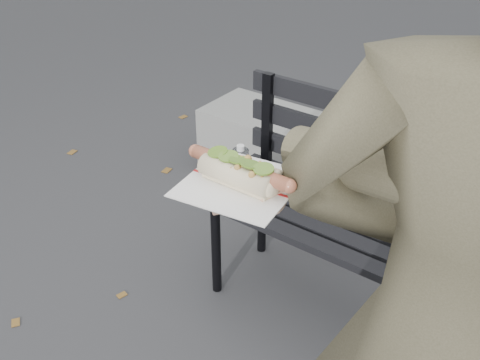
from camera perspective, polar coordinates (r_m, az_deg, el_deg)
name	(u,v)px	position (r m, az deg, el deg)	size (l,w,h in m)	color
park_bench	(399,217)	(2.09, 15.82, -3.67)	(1.50, 0.44, 0.88)	black
concrete_block	(306,159)	(3.04, 6.74, 2.09)	(1.20, 0.40, 0.40)	slate
person	(452,341)	(1.12, 20.72, -15.05)	(0.67, 0.44, 1.83)	#43402C
held_hotdog	(360,179)	(0.94, 12.08, 0.10)	(0.62, 0.32, 0.20)	#43402C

